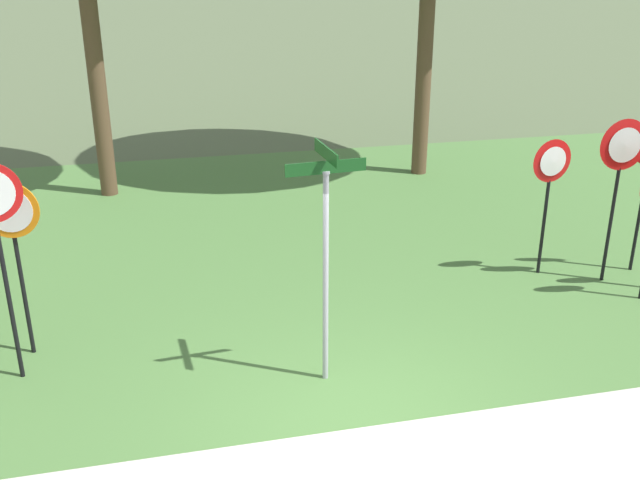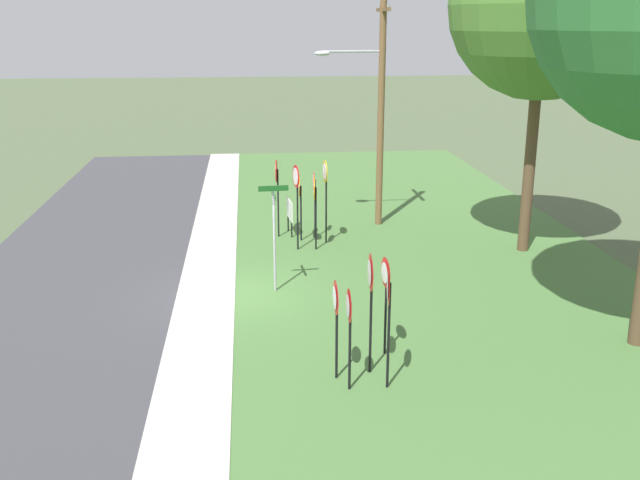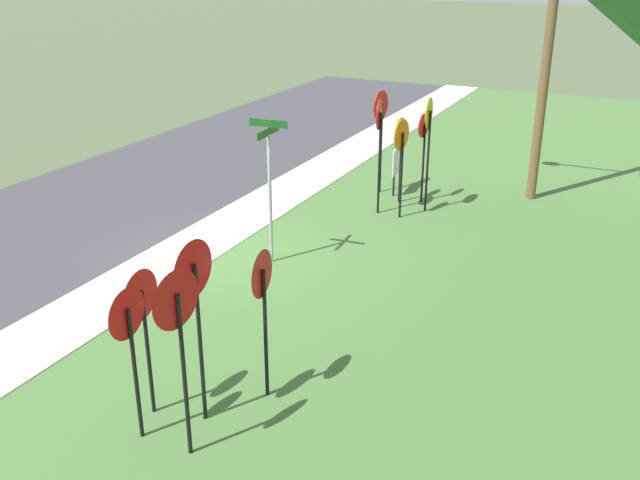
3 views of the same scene
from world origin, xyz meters
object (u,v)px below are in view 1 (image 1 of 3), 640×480
yield_sign_near_right (622,161)px  street_name_post (326,247)px  yield_sign_near_left (551,176)px  stop_sign_far_center (13,232)px

yield_sign_near_right → street_name_post: street_name_post is taller
yield_sign_near_left → yield_sign_near_right: 1.06m
yield_sign_near_left → stop_sign_far_center: bearing=179.7°
stop_sign_far_center → yield_sign_near_right: size_ratio=0.90×
stop_sign_far_center → street_name_post: size_ratio=0.80×
yield_sign_near_right → yield_sign_near_left: bearing=152.6°
stop_sign_far_center → yield_sign_near_right: (8.79, 0.32, 0.26)m
stop_sign_far_center → yield_sign_near_left: size_ratio=1.05×
yield_sign_near_left → street_name_post: (-4.22, -2.28, 0.09)m
yield_sign_near_right → stop_sign_far_center: bearing=-176.2°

